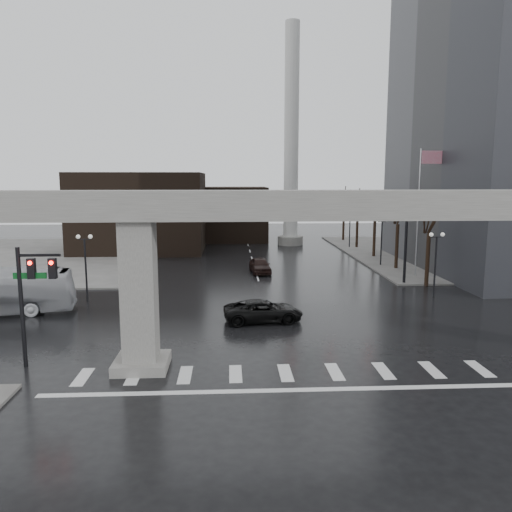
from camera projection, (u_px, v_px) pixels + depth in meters
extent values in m
plane|color=black|center=(283.00, 365.00, 24.97)|extent=(160.00, 160.00, 0.00)
cube|color=slate|center=(460.00, 253.00, 61.87)|extent=(28.00, 36.00, 0.15)
cube|color=slate|center=(32.00, 257.00, 59.09)|extent=(28.00, 36.00, 0.15)
cube|color=#989590|center=(285.00, 205.00, 23.74)|extent=(48.00, 2.20, 1.40)
cube|color=#989590|center=(139.00, 296.00, 24.04)|extent=(1.60, 1.60, 7.30)
cube|color=#989590|center=(142.00, 363.00, 24.56)|extent=(2.60, 2.60, 0.50)
cube|color=black|center=(142.00, 212.00, 64.90)|extent=(16.00, 14.00, 10.00)
cube|color=black|center=(233.00, 214.00, 75.56)|extent=(10.00, 10.00, 8.00)
cylinder|color=silver|center=(291.00, 136.00, 68.38)|extent=(2.00, 2.00, 30.00)
cylinder|color=#989590|center=(290.00, 240.00, 70.59)|extent=(3.60, 3.60, 1.20)
cylinder|color=black|center=(406.00, 239.00, 43.59)|extent=(0.24, 0.24, 8.00)
cylinder|color=black|center=(339.00, 203.00, 42.78)|extent=(12.00, 0.18, 0.18)
cube|color=black|center=(373.00, 210.00, 43.04)|extent=(0.35, 0.30, 1.00)
cube|color=black|center=(333.00, 210.00, 42.85)|extent=(0.35, 0.30, 1.00)
cube|color=black|center=(293.00, 211.00, 42.67)|extent=(0.35, 0.30, 1.00)
sphere|color=#FF0C05|center=(374.00, 207.00, 42.82)|extent=(0.20, 0.20, 0.20)
cube|color=#0B531C|center=(390.00, 205.00, 43.05)|extent=(1.80, 0.05, 0.35)
cube|color=#0B531C|center=(316.00, 205.00, 42.70)|extent=(1.80, 0.05, 0.35)
cylinder|color=black|center=(22.00, 308.00, 24.32)|extent=(0.20, 0.20, 6.00)
cylinder|color=black|center=(39.00, 255.00, 23.97)|extent=(2.00, 0.14, 0.14)
cube|color=black|center=(32.00, 269.00, 24.05)|extent=(0.35, 0.30, 1.00)
cube|color=black|center=(53.00, 268.00, 24.10)|extent=(0.35, 0.30, 1.00)
cube|color=#0B531C|center=(30.00, 276.00, 24.10)|extent=(1.60, 0.05, 0.30)
cylinder|color=silver|center=(418.00, 214.00, 46.56)|extent=(0.12, 0.12, 12.00)
cube|color=#BA1333|center=(431.00, 157.00, 45.82)|extent=(2.00, 0.03, 1.20)
cylinder|color=black|center=(435.00, 267.00, 39.14)|extent=(0.14, 0.14, 4.80)
cube|color=black|center=(437.00, 237.00, 38.78)|extent=(0.90, 0.06, 0.06)
sphere|color=silver|center=(431.00, 235.00, 38.72)|extent=(0.32, 0.32, 0.32)
sphere|color=silver|center=(443.00, 234.00, 38.77)|extent=(0.32, 0.32, 0.32)
cylinder|color=black|center=(381.00, 244.00, 52.95)|extent=(0.14, 0.14, 4.80)
cube|color=black|center=(382.00, 222.00, 52.59)|extent=(0.90, 0.06, 0.06)
sphere|color=silver|center=(378.00, 220.00, 52.54)|extent=(0.32, 0.32, 0.32)
sphere|color=silver|center=(386.00, 220.00, 52.59)|extent=(0.32, 0.32, 0.32)
cylinder|color=black|center=(350.00, 230.00, 66.77)|extent=(0.14, 0.14, 4.80)
cube|color=black|center=(350.00, 213.00, 66.41)|extent=(0.90, 0.06, 0.06)
sphere|color=silver|center=(347.00, 211.00, 66.35)|extent=(0.32, 0.32, 0.32)
sphere|color=silver|center=(354.00, 211.00, 66.40)|extent=(0.32, 0.32, 0.32)
cylinder|color=black|center=(86.00, 270.00, 37.69)|extent=(0.14, 0.14, 4.80)
cube|color=black|center=(84.00, 239.00, 37.33)|extent=(0.90, 0.06, 0.06)
sphere|color=silver|center=(78.00, 237.00, 37.28)|extent=(0.32, 0.32, 0.32)
sphere|color=silver|center=(90.00, 237.00, 37.33)|extent=(0.32, 0.32, 0.32)
cylinder|color=black|center=(124.00, 246.00, 51.51)|extent=(0.14, 0.14, 4.80)
cube|color=black|center=(123.00, 223.00, 51.15)|extent=(0.90, 0.06, 0.06)
sphere|color=silver|center=(119.00, 221.00, 51.09)|extent=(0.32, 0.32, 0.32)
sphere|color=silver|center=(128.00, 221.00, 51.14)|extent=(0.32, 0.32, 0.32)
cylinder|color=black|center=(146.00, 232.00, 65.32)|extent=(0.14, 0.14, 4.80)
cube|color=black|center=(146.00, 214.00, 64.96)|extent=(0.90, 0.06, 0.06)
sphere|color=silver|center=(142.00, 212.00, 64.91)|extent=(0.32, 0.32, 0.32)
sphere|color=silver|center=(149.00, 212.00, 64.96)|extent=(0.32, 0.32, 0.32)
cylinder|color=black|center=(427.00, 260.00, 43.16)|extent=(0.34, 0.34, 4.55)
cylinder|color=black|center=(430.00, 217.00, 42.58)|extent=(0.12, 1.52, 2.98)
cylinder|color=black|center=(434.00, 219.00, 42.89)|extent=(0.83, 1.14, 2.51)
cylinder|color=black|center=(397.00, 247.00, 51.04)|extent=(0.34, 0.34, 4.66)
cylinder|color=black|center=(398.00, 210.00, 50.46)|extent=(0.12, 1.55, 3.05)
cylinder|color=black|center=(402.00, 212.00, 50.77)|extent=(0.85, 1.16, 2.57)
cylinder|color=black|center=(374.00, 237.00, 58.93)|extent=(0.34, 0.34, 4.76)
cylinder|color=black|center=(375.00, 204.00, 58.33)|extent=(0.12, 1.59, 3.11)
cylinder|color=black|center=(379.00, 206.00, 58.64)|extent=(0.86, 1.18, 2.62)
cylinder|color=black|center=(357.00, 230.00, 66.82)|extent=(0.34, 0.34, 4.87)
cylinder|color=black|center=(358.00, 200.00, 66.20)|extent=(0.12, 1.62, 3.18)
cylinder|color=black|center=(361.00, 202.00, 66.51)|extent=(0.88, 1.20, 2.68)
cylinder|color=black|center=(344.00, 224.00, 74.70)|extent=(0.34, 0.34, 4.97)
cylinder|color=black|center=(344.00, 197.00, 74.08)|extent=(0.12, 1.65, 3.25)
cylinder|color=black|center=(347.00, 199.00, 74.39)|extent=(0.89, 1.23, 2.74)
imported|color=black|center=(263.00, 311.00, 32.48)|extent=(5.36, 2.89, 1.43)
imported|color=black|center=(260.00, 265.00, 49.31)|extent=(2.20, 4.64, 1.53)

